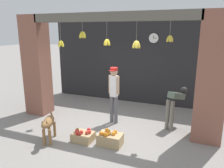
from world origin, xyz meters
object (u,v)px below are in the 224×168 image
fruit_crate_oranges (110,139)px  water_bottle (105,131)px  wall_clock (154,38)px  shopkeeper (114,91)px  worker_stooping (175,102)px  fruit_crate_apples (83,136)px  dog (48,124)px

fruit_crate_oranges → water_bottle: size_ratio=2.56×
fruit_crate_oranges → wall_clock: wall_clock is taller
shopkeeper → worker_stooping: shopkeeper is taller
fruit_crate_oranges → fruit_crate_apples: (-0.72, -0.07, -0.03)m
shopkeeper → fruit_crate_apples: size_ratio=3.31×
dog → wall_clock: (1.79, 3.77, 1.98)m
water_bottle → wall_clock: size_ratio=0.64×
fruit_crate_apples → wall_clock: 4.26m
worker_stooping → wall_clock: (-1.03, 1.77, 1.70)m
shopkeeper → wall_clock: (0.70, 2.09, 1.45)m
shopkeeper → water_bottle: bearing=101.4°
worker_stooping → fruit_crate_apples: worker_stooping is taller
shopkeeper → water_bottle: 1.24m
fruit_crate_apples → wall_clock: (1.03, 3.42, 2.33)m
fruit_crate_apples → worker_stooping: bearing=38.7°
fruit_crate_oranges → wall_clock: 4.07m
shopkeeper → water_bottle: size_ratio=7.38×
fruit_crate_oranges → fruit_crate_apples: bearing=-174.6°
fruit_crate_oranges → worker_stooping: bearing=49.7°
fruit_crate_oranges → fruit_crate_apples: fruit_crate_oranges is taller
worker_stooping → fruit_crate_oranges: 2.16m
shopkeeper → fruit_crate_oranges: bearing=113.3°
shopkeeper → worker_stooping: size_ratio=1.50×
shopkeeper → fruit_crate_oranges: (0.38, -1.26, -0.85)m
shopkeeper → wall_clock: size_ratio=4.73×
dog → fruit_crate_apples: 0.91m
water_bottle → fruit_crate_apples: bearing=-130.6°
wall_clock → dog: bearing=-115.5°
fruit_crate_oranges → wall_clock: bearing=84.7°
worker_stooping → wall_clock: 2.66m
wall_clock → shopkeeper: bearing=-108.4°
wall_clock → fruit_crate_oranges: bearing=-95.3°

